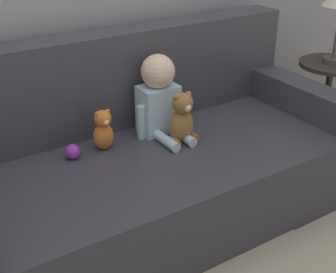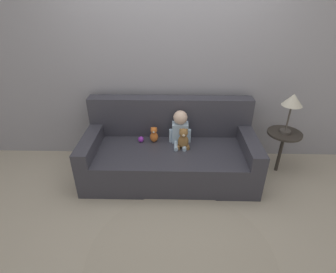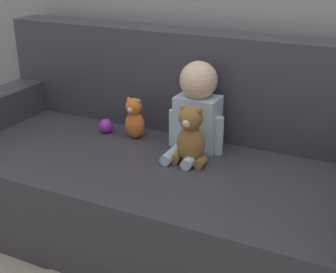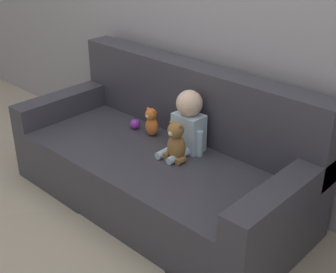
{
  "view_description": "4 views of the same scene",
  "coord_description": "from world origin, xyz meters",
  "px_view_note": "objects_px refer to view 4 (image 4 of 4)",
  "views": [
    {
      "loc": [
        -0.97,
        -1.62,
        1.42
      ],
      "look_at": [
        -0.02,
        -0.14,
        0.52
      ],
      "focal_mm": 50.0,
      "sensor_mm": 36.0,
      "label": 1
    },
    {
      "loc": [
        0.04,
        -2.56,
        1.97
      ],
      "look_at": [
        -0.02,
        -0.09,
        0.59
      ],
      "focal_mm": 28.0,
      "sensor_mm": 36.0,
      "label": 2
    },
    {
      "loc": [
        0.85,
        -1.62,
        1.24
      ],
      "look_at": [
        0.1,
        -0.1,
        0.53
      ],
      "focal_mm": 50.0,
      "sensor_mm": 36.0,
      "label": 3
    },
    {
      "loc": [
        1.82,
        -1.83,
        1.78
      ],
      "look_at": [
        0.1,
        -0.01,
        0.53
      ],
      "focal_mm": 50.0,
      "sensor_mm": 36.0,
      "label": 4
    }
  ],
  "objects_px": {
    "toy_ball": "(135,124)",
    "person_baby": "(188,123)",
    "teddy_bear_brown": "(176,142)",
    "couch": "(164,161)",
    "plush_toy_side": "(152,122)"
  },
  "relations": [
    {
      "from": "couch",
      "to": "plush_toy_side",
      "type": "distance_m",
      "value": 0.28
    },
    {
      "from": "couch",
      "to": "teddy_bear_brown",
      "type": "distance_m",
      "value": 0.27
    },
    {
      "from": "couch",
      "to": "teddy_bear_brown",
      "type": "relative_size",
      "value": 7.79
    },
    {
      "from": "person_baby",
      "to": "plush_toy_side",
      "type": "distance_m",
      "value": 0.32
    },
    {
      "from": "teddy_bear_brown",
      "to": "couch",
      "type": "bearing_deg",
      "value": 158.91
    },
    {
      "from": "couch",
      "to": "toy_ball",
      "type": "relative_size",
      "value": 28.62
    },
    {
      "from": "toy_ball",
      "to": "plush_toy_side",
      "type": "bearing_deg",
      "value": 1.9
    },
    {
      "from": "person_baby",
      "to": "plush_toy_side",
      "type": "relative_size",
      "value": 2.01
    },
    {
      "from": "toy_ball",
      "to": "couch",
      "type": "bearing_deg",
      "value": -11.24
    },
    {
      "from": "person_baby",
      "to": "plush_toy_side",
      "type": "xyz_separation_m",
      "value": [
        -0.31,
        -0.01,
        -0.09
      ]
    },
    {
      "from": "person_baby",
      "to": "teddy_bear_brown",
      "type": "relative_size",
      "value": 1.57
    },
    {
      "from": "toy_ball",
      "to": "person_baby",
      "type": "bearing_deg",
      "value": 2.03
    },
    {
      "from": "couch",
      "to": "person_baby",
      "type": "distance_m",
      "value": 0.31
    },
    {
      "from": "couch",
      "to": "toy_ball",
      "type": "xyz_separation_m",
      "value": [
        -0.35,
        0.07,
        0.13
      ]
    },
    {
      "from": "person_baby",
      "to": "couch",
      "type": "bearing_deg",
      "value": -144.54
    }
  ]
}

